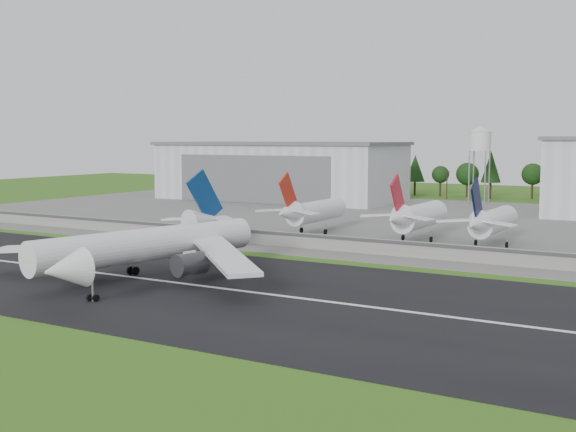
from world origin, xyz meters
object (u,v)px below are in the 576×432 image
Objects in this scene: main_airliner at (146,252)px; parked_jet_navy at (490,221)px; parked_jet_red_a at (311,211)px; parked_jet_red_b at (415,216)px.

main_airliner reaches higher than parked_jet_navy.
parked_jet_red_a is (-3.36, 66.97, 1.16)m from main_airliner.
parked_jet_red_a is 1.00× the size of parked_jet_red_b.
parked_jet_red_b is 1.00× the size of parked_jet_navy.
parked_jet_navy is at bearing -108.50° from main_airliner.
parked_jet_navy reaches higher than parked_jet_red_a.
parked_jet_red_b is 17.63m from parked_jet_navy.
main_airliner reaches higher than parked_jet_red_a.
parked_jet_red_b is (24.66, 67.00, 1.37)m from main_airliner.
parked_jet_navy is (17.63, -0.03, -0.21)m from parked_jet_red_b.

